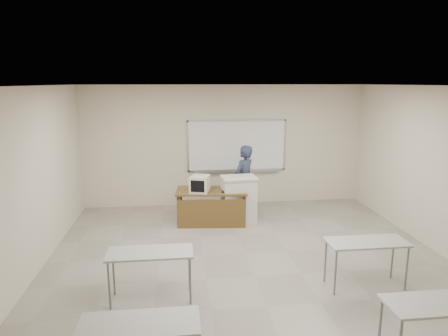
{
  "coord_description": "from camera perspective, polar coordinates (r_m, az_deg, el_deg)",
  "views": [
    {
      "loc": [
        -1.18,
        -5.8,
        3.06
      ],
      "look_at": [
        -0.24,
        2.2,
        1.32
      ],
      "focal_mm": 32.0,
      "sensor_mm": 36.0,
      "label": 1
    }
  ],
  "objects": [
    {
      "name": "keyboard",
      "position": [
        8.5,
        1.26,
        -1.39
      ],
      "size": [
        0.45,
        0.26,
        0.02
      ],
      "primitive_type": "cube",
      "rotation": [
        0.0,
        0.0,
        0.31
      ],
      "color": "beige",
      "rests_on": "podium"
    },
    {
      "name": "floor",
      "position": [
        6.66,
        4.39,
        -15.21
      ],
      "size": [
        7.0,
        8.0,
        0.01
      ],
      "primitive_type": "cube",
      "color": "gray",
      "rests_on": "ground"
    },
    {
      "name": "mouse",
      "position": [
        8.61,
        1.97,
        -3.24
      ],
      "size": [
        0.12,
        0.1,
        0.04
      ],
      "primitive_type": "ellipsoid",
      "rotation": [
        0.0,
        0.0,
        -0.31
      ],
      "color": "#BABCC4",
      "rests_on": "instructor_desk"
    },
    {
      "name": "instructor_desk",
      "position": [
        8.69,
        -1.72,
        -4.55
      ],
      "size": [
        1.53,
        0.76,
        0.75
      ],
      "rotation": [
        0.0,
        0.0,
        -0.1
      ],
      "color": "brown",
      "rests_on": "floor"
    },
    {
      "name": "student_desks",
      "position": [
        5.19,
        7.47,
        -15.33
      ],
      "size": [
        4.4,
        2.2,
        0.73
      ],
      "color": "#A4A39E",
      "rests_on": "floor"
    },
    {
      "name": "crt_monitor",
      "position": [
        8.56,
        -3.4,
        -2.28
      ],
      "size": [
        0.39,
        0.43,
        0.36
      ],
      "rotation": [
        0.0,
        0.0,
        -0.31
      ],
      "color": "beige",
      "rests_on": "instructor_desk"
    },
    {
      "name": "presenter",
      "position": [
        9.21,
        2.87,
        -1.85
      ],
      "size": [
        0.71,
        0.71,
        1.66
      ],
      "primitive_type": "imported",
      "rotation": [
        0.0,
        0.0,
        3.91
      ],
      "color": "black",
      "rests_on": "floor"
    },
    {
      "name": "whiteboard",
      "position": [
        10.01,
        1.86,
        3.1
      ],
      "size": [
        2.48,
        0.1,
        1.31
      ],
      "color": "white",
      "rests_on": "floor"
    },
    {
      "name": "podium",
      "position": [
        8.77,
        2.11,
        -4.58
      ],
      "size": [
        0.75,
        0.55,
        1.05
      ],
      "rotation": [
        0.0,
        0.0,
        0.09
      ],
      "color": "silver",
      "rests_on": "floor"
    },
    {
      "name": "laptop",
      "position": [
        8.65,
        0.91,
        -2.87
      ],
      "size": [
        0.37,
        0.34,
        0.27
      ],
      "rotation": [
        0.0,
        0.0,
        -0.22
      ],
      "color": "black",
      "rests_on": "instructor_desk"
    }
  ]
}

